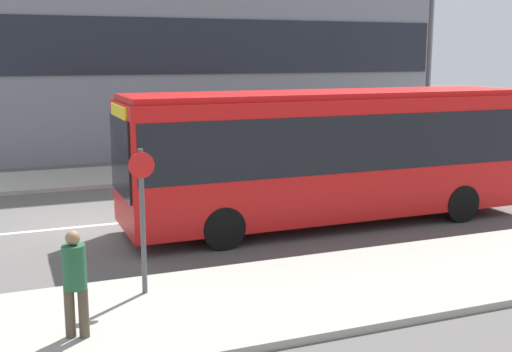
% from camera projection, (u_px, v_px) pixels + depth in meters
% --- Properties ---
extents(ground_plane, '(120.00, 120.00, 0.00)m').
position_uv_depth(ground_plane, '(89.00, 226.00, 15.98)').
color(ground_plane, '#595654').
extents(sidewalk_near, '(44.00, 3.50, 0.13)m').
position_uv_depth(sidewalk_near, '(140.00, 317.00, 10.26)').
color(sidewalk_near, '#A39E93').
rests_on(sidewalk_near, ground_plane).
extents(sidewalk_far, '(44.00, 3.50, 0.13)m').
position_uv_depth(sidewalk_far, '(64.00, 179.00, 21.67)').
color(sidewalk_far, '#A39E93').
rests_on(sidewalk_far, ground_plane).
extents(lane_centerline, '(41.80, 0.16, 0.01)m').
position_uv_depth(lane_centerline, '(89.00, 226.00, 15.98)').
color(lane_centerline, silver).
rests_on(lane_centerline, ground_plane).
extents(city_bus, '(10.36, 2.53, 3.33)m').
position_uv_depth(city_bus, '(329.00, 149.00, 15.92)').
color(city_bus, red).
rests_on(city_bus, ground_plane).
extents(parked_car_0, '(4.55, 1.84, 1.26)m').
position_uv_depth(parked_car_0, '(473.00, 151.00, 24.35)').
color(parked_car_0, navy).
rests_on(parked_car_0, ground_plane).
extents(pedestrian_near_stop, '(0.34, 0.34, 1.61)m').
position_uv_depth(pedestrian_near_stop, '(75.00, 278.00, 9.23)').
color(pedestrian_near_stop, '#4C4233').
rests_on(pedestrian_near_stop, sidewalk_near).
extents(bus_stop_sign, '(0.44, 0.12, 2.53)m').
position_uv_depth(bus_stop_sign, '(142.00, 210.00, 10.87)').
color(bus_stop_sign, '#4C4C51').
rests_on(bus_stop_sign, sidewalk_near).
extents(street_lamp, '(0.36, 0.36, 6.92)m').
position_uv_depth(street_lamp, '(429.00, 51.00, 25.33)').
color(street_lamp, '#4C4C51').
rests_on(street_lamp, sidewalk_far).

